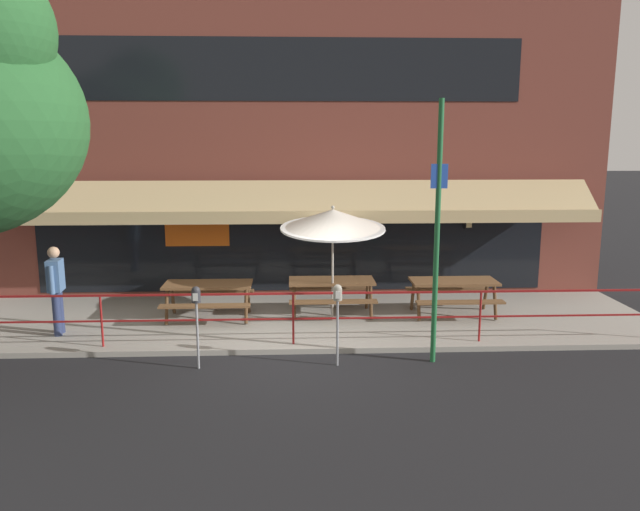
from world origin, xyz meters
The scene contains 12 objects.
ground_plane centered at (0.00, 0.00, 0.00)m, with size 120.00×120.00×0.00m, color black.
patio_deck centered at (0.00, 2.00, 0.05)m, with size 15.00×4.00×0.10m, color #9E998E.
restaurant_building centered at (0.00, 4.22, 3.78)m, with size 15.00×1.60×7.62m.
patio_railing centered at (0.00, 0.30, 0.80)m, with size 13.84×0.04×0.97m.
picnic_table_left centered at (-1.76, 1.96, 0.71)m, with size 1.80×1.42×0.76m.
picnic_table_centre centered at (0.82, 2.18, 0.71)m, with size 1.80×1.42×0.76m.
picnic_table_right centered at (3.39, 2.03, 0.71)m, with size 1.80×1.42×0.76m.
patio_umbrella_centre centered at (0.82, 1.88, 2.18)m, with size 2.14×2.14×2.40m.
pedestrian_walking centered at (-4.50, 1.07, 1.06)m, with size 0.27×0.62×1.71m.
parking_meter_near centered at (-1.60, -0.61, 1.15)m, with size 0.15×0.16×1.42m.
parking_meter_far centered at (0.75, -0.57, 1.15)m, with size 0.15×0.16×1.42m.
street_sign_pole centered at (2.42, -0.45, 2.28)m, with size 0.28×0.09×4.45m.
Camera 1 is at (0.02, -10.65, 3.84)m, focal length 35.00 mm.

